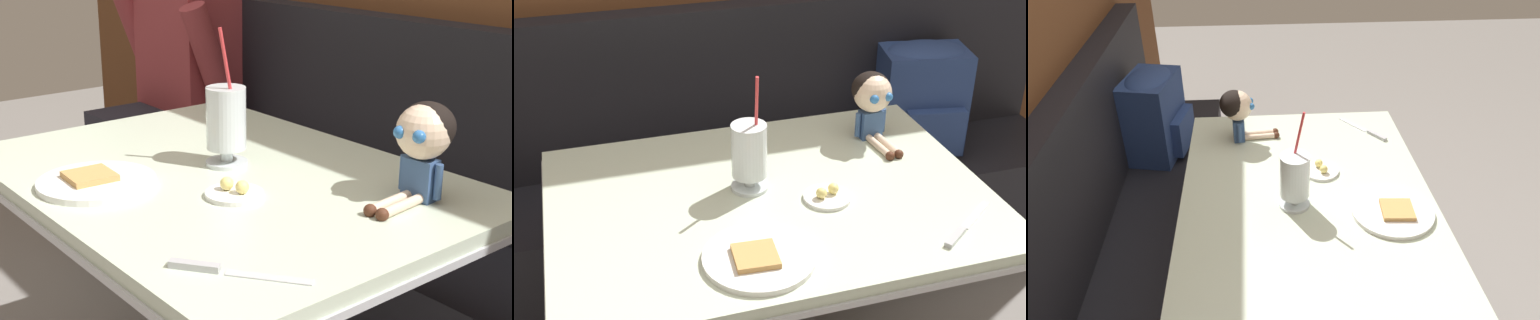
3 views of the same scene
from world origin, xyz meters
The scene contains 8 objects.
booth_bench centered at (0.00, 0.81, 0.33)m, with size 2.60×0.48×1.00m.
diner_table centered at (0.00, 0.18, 0.54)m, with size 1.11×0.81×0.74m.
toast_plate centered at (-0.10, -0.07, 0.75)m, with size 0.25×0.25×0.03m.
milkshake_glass centered at (-0.04, 0.22, 0.84)m, with size 0.10×0.10×0.32m.
butter_saucer centered at (0.13, 0.12, 0.75)m, with size 0.12×0.12×0.04m.
butter_knife centered at (0.38, -0.11, 0.74)m, with size 0.20×0.16×0.01m.
seated_doll centered at (0.37, 0.40, 0.87)m, with size 0.12×0.22×0.20m.
backpack centered at (0.76, 0.78, 0.66)m, with size 0.33×0.29×0.41m.
Camera 2 is at (-0.42, -1.21, 1.66)m, focal length 47.65 mm.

